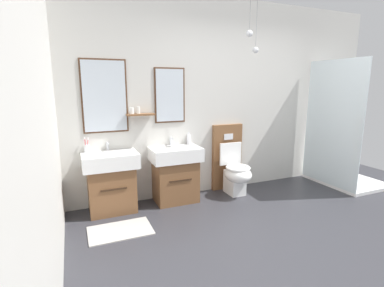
{
  "coord_description": "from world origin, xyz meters",
  "views": [
    {
      "loc": [
        -2.24,
        -2.03,
        1.58
      ],
      "look_at": [
        -0.82,
        1.32,
        0.84
      ],
      "focal_mm": 27.0,
      "sensor_mm": 36.0,
      "label": 1
    }
  ],
  "objects_px": {
    "soap_dispenser": "(189,139)",
    "vanity_sink_right": "(175,173)",
    "vanity_sink_left": "(111,180)",
    "shower_tray": "(341,159)",
    "toothbrush_cup": "(87,148)",
    "toilet": "(232,168)"
  },
  "relations": [
    {
      "from": "vanity_sink_right",
      "to": "shower_tray",
      "type": "distance_m",
      "value": 2.71
    },
    {
      "from": "shower_tray",
      "to": "toilet",
      "type": "bearing_deg",
      "value": 168.24
    },
    {
      "from": "toilet",
      "to": "toothbrush_cup",
      "type": "bearing_deg",
      "value": 175.4
    },
    {
      "from": "vanity_sink_left",
      "to": "vanity_sink_right",
      "type": "bearing_deg",
      "value": 0.0
    },
    {
      "from": "vanity_sink_left",
      "to": "shower_tray",
      "type": "height_order",
      "value": "shower_tray"
    },
    {
      "from": "vanity_sink_left",
      "to": "soap_dispenser",
      "type": "relative_size",
      "value": 4.52
    },
    {
      "from": "vanity_sink_right",
      "to": "soap_dispenser",
      "type": "xyz_separation_m",
      "value": [
        0.26,
        0.16,
        0.42
      ]
    },
    {
      "from": "toilet",
      "to": "soap_dispenser",
      "type": "bearing_deg",
      "value": 164.84
    },
    {
      "from": "soap_dispenser",
      "to": "vanity_sink_right",
      "type": "bearing_deg",
      "value": -148.38
    },
    {
      "from": "vanity_sink_left",
      "to": "vanity_sink_right",
      "type": "xyz_separation_m",
      "value": [
        0.85,
        0.0,
        0.0
      ]
    },
    {
      "from": "vanity_sink_right",
      "to": "shower_tray",
      "type": "height_order",
      "value": "shower_tray"
    },
    {
      "from": "shower_tray",
      "to": "vanity_sink_right",
      "type": "bearing_deg",
      "value": 171.92
    },
    {
      "from": "shower_tray",
      "to": "vanity_sink_left",
      "type": "bearing_deg",
      "value": 173.85
    },
    {
      "from": "toothbrush_cup",
      "to": "shower_tray",
      "type": "height_order",
      "value": "shower_tray"
    },
    {
      "from": "toothbrush_cup",
      "to": "soap_dispenser",
      "type": "relative_size",
      "value": 1.16
    },
    {
      "from": "vanity_sink_right",
      "to": "soap_dispenser",
      "type": "height_order",
      "value": "soap_dispenser"
    },
    {
      "from": "toothbrush_cup",
      "to": "soap_dispenser",
      "type": "bearing_deg",
      "value": 0.42
    },
    {
      "from": "vanity_sink_left",
      "to": "shower_tray",
      "type": "xyz_separation_m",
      "value": [
        3.53,
        -0.38,
        0.01
      ]
    },
    {
      "from": "soap_dispenser",
      "to": "shower_tray",
      "type": "xyz_separation_m",
      "value": [
        2.42,
        -0.54,
        -0.41
      ]
    },
    {
      "from": "vanity_sink_right",
      "to": "toothbrush_cup",
      "type": "xyz_separation_m",
      "value": [
        -1.11,
        0.15,
        0.4
      ]
    },
    {
      "from": "vanity_sink_right",
      "to": "toothbrush_cup",
      "type": "distance_m",
      "value": 1.19
    },
    {
      "from": "toothbrush_cup",
      "to": "shower_tray",
      "type": "relative_size",
      "value": 0.1
    }
  ]
}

